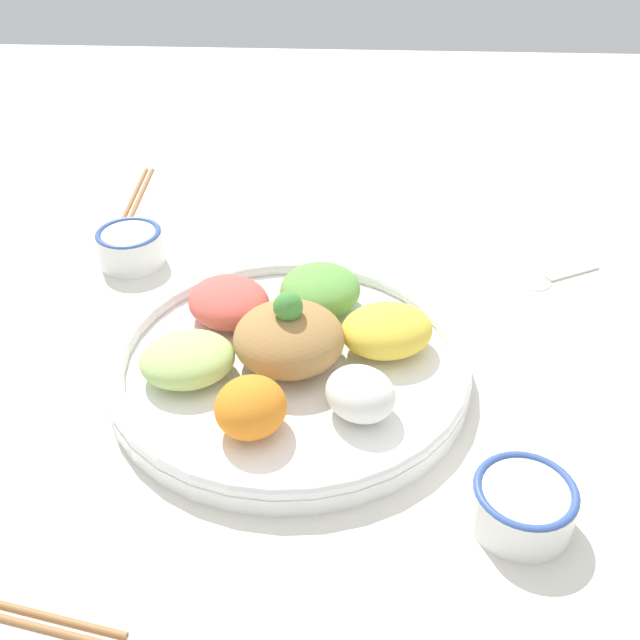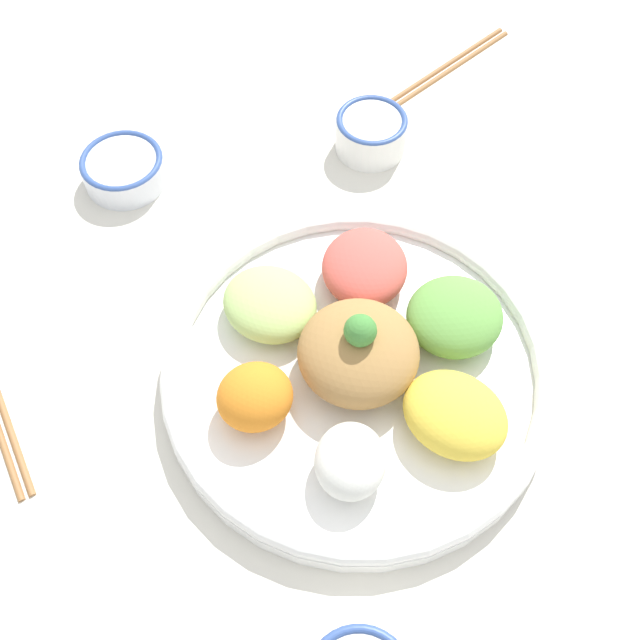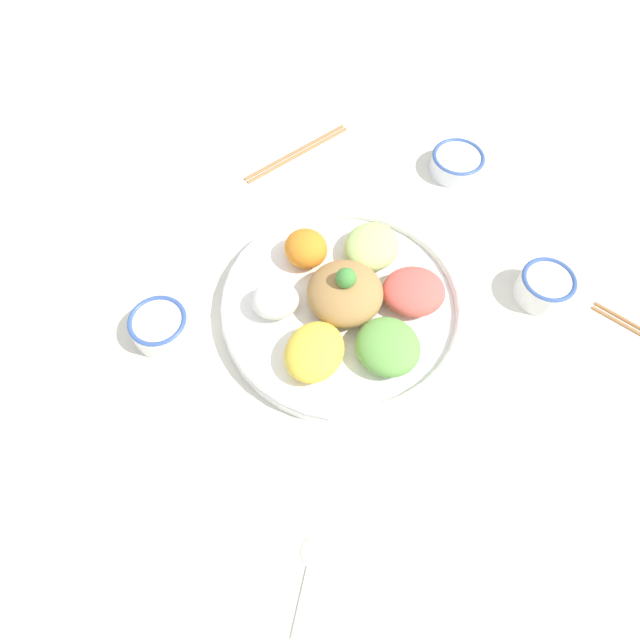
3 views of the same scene
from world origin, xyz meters
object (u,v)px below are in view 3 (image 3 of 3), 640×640
Objects in this scene: chopsticks_pair_far at (297,152)px; serving_spoon_main at (311,570)px; sauce_bowl_red at (160,326)px; salad_platter at (346,303)px; sauce_bowl_dark at (545,286)px; rice_bowl_blue at (457,162)px.

chopsticks_pair_far is 1.99× the size of serving_spoon_main.
serving_spoon_main is at bearing 165.31° from sauce_bowl_red.
salad_platter is at bearing -131.31° from sauce_bowl_red.
salad_platter reaches higher than sauce_bowl_dark.
rice_bowl_blue reaches higher than serving_spoon_main.
sauce_bowl_red is (0.19, 0.22, -0.00)m from salad_platter.
serving_spoon_main is (0.01, 0.55, -0.02)m from sauce_bowl_dark.
salad_platter is 4.33× the size of sauce_bowl_red.
salad_platter is 0.38m from rice_bowl_blue.
sauce_bowl_red is 0.61m from rice_bowl_blue.
sauce_bowl_dark reaches higher than rice_bowl_blue.
rice_bowl_blue reaches higher than chopsticks_pair_far.
rice_bowl_blue is 0.30m from sauce_bowl_dark.
salad_platter is 3.97× the size of rice_bowl_blue.
chopsticks_pair_far is at bearing -76.12° from sauce_bowl_red.
rice_bowl_blue is at bearing -29.19° from sauce_bowl_dark.
sauce_bowl_red reaches higher than rice_bowl_blue.
chopsticks_pair_far is (0.51, 0.02, -0.02)m from sauce_bowl_dark.
rice_bowl_blue is 0.73m from serving_spoon_main.
chopsticks_pair_far is at bearing 32.29° from rice_bowl_blue.
sauce_bowl_dark is at bearing -133.68° from salad_platter.
sauce_bowl_red reaches higher than chopsticks_pair_far.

